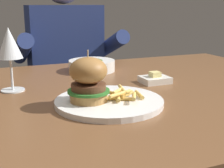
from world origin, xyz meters
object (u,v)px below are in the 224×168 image
Objects in this scene: main_plate at (109,102)px; burger_sandwich at (88,79)px; diner_person at (66,86)px; butter_dish at (155,79)px; wine_glass at (9,45)px; soup_bowl at (92,65)px.

burger_sandwich is at bearing 174.24° from main_plate.
burger_sandwich is at bearing -100.10° from diner_person.
main_plate is 0.89m from diner_person.
diner_person is (-0.12, 0.72, -0.19)m from butter_dish.
wine_glass is at bearing 133.55° from main_plate.
soup_bowl is at bearing 30.53° from wine_glass.
diner_person reaches higher than main_plate.
soup_bowl is (0.30, 0.18, -0.11)m from wine_glass.
burger_sandwich is 1.42× the size of butter_dish.
butter_dish is at bearing -9.50° from wine_glass.
wine_glass is at bearing -149.47° from soup_bowl.
main_plate is 2.16× the size of burger_sandwich.
burger_sandwich reaches higher than main_plate.
burger_sandwich is 0.73× the size of soup_bowl.
main_plate is 0.27m from butter_dish.
diner_person is (0.10, 0.87, -0.18)m from main_plate.
diner_person is (0.31, 0.64, -0.31)m from wine_glass.
butter_dish is 0.75m from diner_person.
burger_sandwich is 0.31m from butter_dish.
diner_person is (0.15, 0.86, -0.24)m from burger_sandwich.
soup_bowl is (0.14, 0.40, -0.05)m from burger_sandwich.
main_plate is 1.49× the size of wine_glass.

